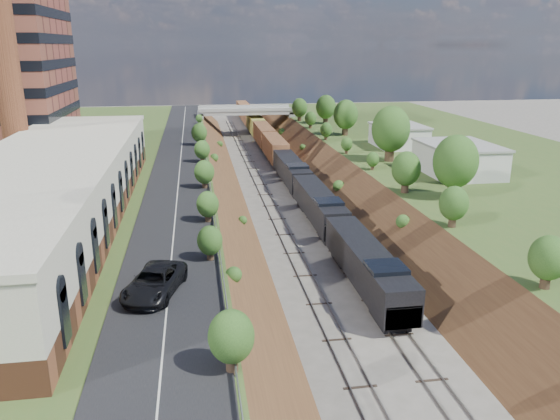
{
  "coord_description": "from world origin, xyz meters",
  "views": [
    {
      "loc": [
        -13.02,
        -18.81,
        22.52
      ],
      "look_at": [
        -4.61,
        35.04,
        6.0
      ],
      "focal_mm": 35.0,
      "sensor_mm": 36.0,
      "label": 1
    }
  ],
  "objects": [
    {
      "name": "platform_left",
      "position": [
        -33.0,
        60.0,
        2.5
      ],
      "size": [
        44.0,
        180.0,
        5.0
      ],
      "primitive_type": "cube",
      "color": "#3F5D26",
      "rests_on": "ground"
    },
    {
      "name": "white_building_far",
      "position": [
        23.0,
        74.0,
        6.8
      ],
      "size": [
        8.0,
        10.0,
        3.6
      ],
      "primitive_type": "cube",
      "color": "silver",
      "rests_on": "platform_right"
    },
    {
      "name": "rail_right_track",
      "position": [
        2.6,
        60.0,
        0.09
      ],
      "size": [
        1.58,
        180.0,
        0.18
      ],
      "primitive_type": "cube",
      "color": "gray",
      "rests_on": "ground"
    },
    {
      "name": "smokestack",
      "position": [
        -36.0,
        56.0,
        25.0
      ],
      "size": [
        3.2,
        3.2,
        40.0
      ],
      "primitive_type": "cylinder",
      "color": "brown",
      "rests_on": "platform_left"
    },
    {
      "name": "embankment_left",
      "position": [
        -11.0,
        60.0,
        0.0
      ],
      "size": [
        10.0,
        180.0,
        10.0
      ],
      "primitive_type": "cube",
      "rotation": [
        0.0,
        0.79,
        0.0
      ],
      "color": "brown",
      "rests_on": "ground"
    },
    {
      "name": "guardrail",
      "position": [
        -11.4,
        59.8,
        5.55
      ],
      "size": [
        0.1,
        171.0,
        0.7
      ],
      "color": "#99999E",
      "rests_on": "platform_left"
    },
    {
      "name": "platform_right",
      "position": [
        33.0,
        60.0,
        2.5
      ],
      "size": [
        44.0,
        180.0,
        5.0
      ],
      "primitive_type": "cube",
      "color": "#3F5D26",
      "rests_on": "ground"
    },
    {
      "name": "commercial_building",
      "position": [
        -28.0,
        38.0,
        8.51
      ],
      "size": [
        14.3,
        62.3,
        7.0
      ],
      "color": "brown",
      "rests_on": "platform_left"
    },
    {
      "name": "tree_left_crest",
      "position": [
        -11.8,
        20.0,
        7.04
      ],
      "size": [
        2.45,
        2.45,
        3.55
      ],
      "color": "#473323",
      "rests_on": "platform_left"
    },
    {
      "name": "tree_right_large",
      "position": [
        17.0,
        40.0,
        9.38
      ],
      "size": [
        5.25,
        5.25,
        7.61
      ],
      "color": "#473323",
      "rests_on": "platform_right"
    },
    {
      "name": "overpass",
      "position": [
        0.0,
        122.0,
        4.92
      ],
      "size": [
        24.5,
        8.3,
        7.4
      ],
      "color": "gray",
      "rests_on": "ground"
    },
    {
      "name": "road",
      "position": [
        -15.5,
        60.0,
        5.05
      ],
      "size": [
        8.0,
        180.0,
        0.1
      ],
      "primitive_type": "cube",
      "color": "black",
      "rests_on": "platform_left"
    },
    {
      "name": "freight_train",
      "position": [
        2.6,
        94.53,
        2.73
      ],
      "size": [
        3.27,
        148.6,
        4.82
      ],
      "color": "black",
      "rests_on": "ground"
    },
    {
      "name": "rail_left_track",
      "position": [
        -2.6,
        60.0,
        0.09
      ],
      "size": [
        1.58,
        180.0,
        0.18
      ],
      "primitive_type": "cube",
      "color": "gray",
      "rests_on": "ground"
    },
    {
      "name": "embankment_right",
      "position": [
        11.0,
        60.0,
        0.0
      ],
      "size": [
        10.0,
        180.0,
        10.0
      ],
      "primitive_type": "cube",
      "rotation": [
        0.0,
        0.79,
        0.0
      ],
      "color": "brown",
      "rests_on": "ground"
    },
    {
      "name": "white_building_near",
      "position": [
        23.5,
        52.0,
        7.0
      ],
      "size": [
        9.0,
        12.0,
        4.0
      ],
      "primitive_type": "cube",
      "color": "silver",
      "rests_on": "platform_right"
    },
    {
      "name": "suv",
      "position": [
        -16.42,
        18.46,
        6.07
      ],
      "size": [
        5.02,
        7.57,
        1.93
      ],
      "primitive_type": "imported",
      "rotation": [
        0.0,
        0.0,
        -0.28
      ],
      "color": "black",
      "rests_on": "road"
    }
  ]
}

